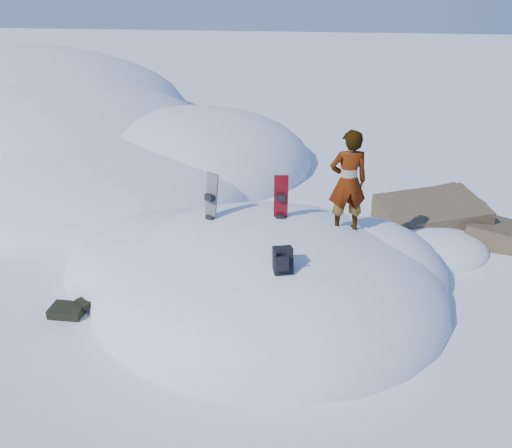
# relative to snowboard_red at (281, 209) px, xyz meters

# --- Properties ---
(ground) EXTENTS (120.00, 120.00, 0.00)m
(ground) POSITION_rel_snowboard_red_xyz_m (-0.19, -0.40, -1.65)
(ground) COLOR white
(ground) RESTS_ON ground
(snow_mound) EXTENTS (8.00, 6.00, 3.00)m
(snow_mound) POSITION_rel_snowboard_red_xyz_m (-0.36, -0.16, -1.65)
(snow_mound) COLOR silver
(snow_mound) RESTS_ON ground
(snow_ridge) EXTENTS (21.50, 18.50, 6.40)m
(snow_ridge) POSITION_rel_snowboard_red_xyz_m (-10.62, 9.44, -1.65)
(snow_ridge) COLOR silver
(snow_ridge) RESTS_ON ground
(rock_outcrop) EXTENTS (4.68, 4.41, 1.68)m
(rock_outcrop) POSITION_rel_snowboard_red_xyz_m (3.53, 2.61, -1.63)
(rock_outcrop) COLOR brown
(rock_outcrop) RESTS_ON ground
(snowboard_red) EXTENTS (0.28, 0.18, 1.44)m
(snowboard_red) POSITION_rel_snowboard_red_xyz_m (0.00, 0.00, 0.00)
(snowboard_red) COLOR #AE0918
(snowboard_red) RESTS_ON snow_mound
(snowboard_dark) EXTENTS (0.36, 0.34, 1.49)m
(snowboard_dark) POSITION_rel_snowboard_red_xyz_m (-1.36, -0.07, -0.07)
(snowboard_dark) COLOR black
(snowboard_dark) RESTS_ON snow_mound
(backpack) EXTENTS (0.38, 0.42, 0.51)m
(backpack) POSITION_rel_snowboard_red_xyz_m (0.22, -1.73, -0.13)
(backpack) COLOR black
(backpack) RESTS_ON snow_mound
(gear_pile) EXTENTS (0.79, 0.59, 0.21)m
(gear_pile) POSITION_rel_snowboard_red_xyz_m (-3.71, -1.67, -1.54)
(gear_pile) COLOR black
(gear_pile) RESTS_ON ground
(person) EXTENTS (0.81, 0.63, 1.96)m
(person) POSITION_rel_snowboard_red_xyz_m (1.23, 0.06, 0.61)
(person) COLOR slate
(person) RESTS_ON snow_mound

